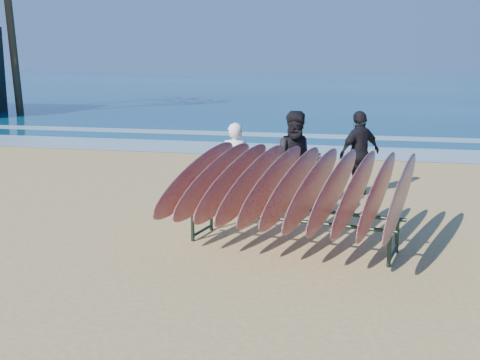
{
  "coord_description": "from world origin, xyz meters",
  "views": [
    {
      "loc": [
        2.01,
        -7.84,
        2.77
      ],
      "look_at": [
        0.0,
        0.8,
        0.95
      ],
      "focal_mm": 45.0,
      "sensor_mm": 36.0,
      "label": 1
    }
  ],
  "objects_px": {
    "surfboard_rack": "(292,186)",
    "person_white": "(235,165)",
    "person_dark_a": "(297,162)",
    "person_dark_b": "(360,153)"
  },
  "relations": [
    {
      "from": "person_white",
      "to": "person_dark_a",
      "type": "height_order",
      "value": "person_dark_a"
    },
    {
      "from": "surfboard_rack",
      "to": "person_dark_a",
      "type": "distance_m",
      "value": 2.16
    },
    {
      "from": "person_white",
      "to": "person_dark_a",
      "type": "relative_size",
      "value": 0.87
    },
    {
      "from": "surfboard_rack",
      "to": "person_dark_b",
      "type": "xyz_separation_m",
      "value": [
        0.83,
        3.72,
        -0.07
      ]
    },
    {
      "from": "person_white",
      "to": "person_dark_a",
      "type": "xyz_separation_m",
      "value": [
        1.17,
        -0.01,
        0.12
      ]
    },
    {
      "from": "surfboard_rack",
      "to": "person_white",
      "type": "distance_m",
      "value": 2.57
    },
    {
      "from": "surfboard_rack",
      "to": "person_dark_b",
      "type": "height_order",
      "value": "person_dark_b"
    },
    {
      "from": "person_white",
      "to": "person_dark_b",
      "type": "height_order",
      "value": "person_dark_b"
    },
    {
      "from": "person_white",
      "to": "person_dark_b",
      "type": "bearing_deg",
      "value": -150.51
    },
    {
      "from": "person_dark_a",
      "to": "person_white",
      "type": "bearing_deg",
      "value": 164.05
    }
  ]
}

